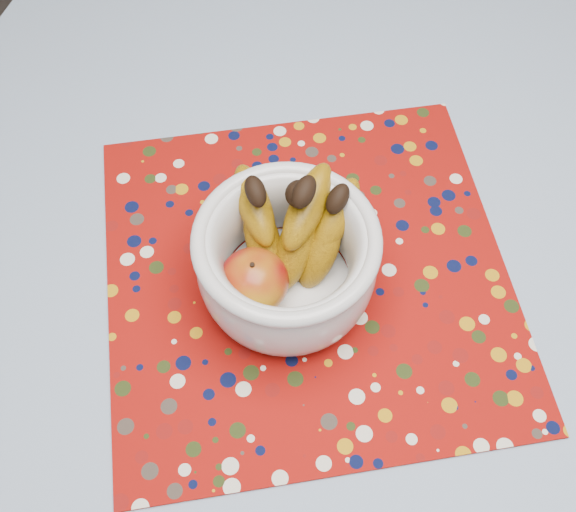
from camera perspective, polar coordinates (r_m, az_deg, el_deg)
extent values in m
plane|color=#2D2826|center=(1.47, 5.42, -17.42)|extent=(4.00, 4.00, 0.00)
cube|color=brown|center=(0.78, 9.82, -5.19)|extent=(1.20, 1.20, 0.04)
cylinder|color=brown|center=(1.47, -9.00, 12.08)|extent=(0.06, 0.06, 0.71)
cube|color=#6381A5|center=(0.76, 10.10, -4.39)|extent=(1.32, 1.32, 0.01)
cube|color=maroon|center=(0.76, 1.66, -1.53)|extent=(0.59, 0.59, 0.00)
cylinder|color=silver|center=(0.74, -0.11, -2.71)|extent=(0.09, 0.09, 0.01)
cylinder|color=silver|center=(0.73, -0.11, -2.37)|extent=(0.14, 0.14, 0.01)
torus|color=silver|center=(0.65, -0.12, 1.40)|extent=(0.19, 0.19, 0.02)
ellipsoid|color=#730408|center=(0.69, -2.92, -2.13)|extent=(0.07, 0.07, 0.07)
sphere|color=black|center=(0.66, 0.96, 5.27)|extent=(0.03, 0.03, 0.03)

